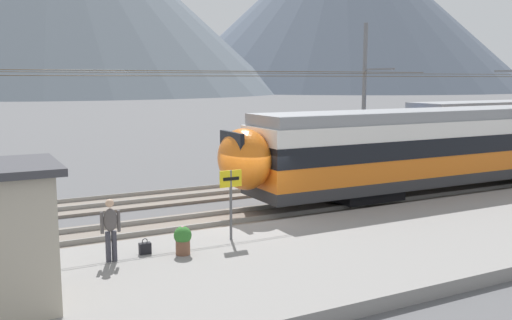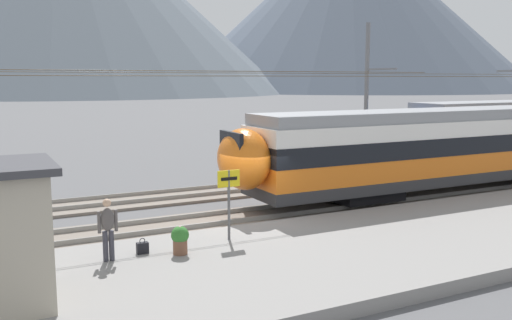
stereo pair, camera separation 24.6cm
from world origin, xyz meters
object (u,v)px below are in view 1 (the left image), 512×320
(passenger_walking, at_px, (111,227))
(train_near_platform, at_px, (485,142))
(platform_sign, at_px, (231,189))
(handbag_beside_passenger, at_px, (145,248))
(catenary_mast_far_side, at_px, (366,95))
(potted_plant_platform_edge, at_px, (183,239))

(passenger_walking, bearing_deg, train_near_platform, 11.12)
(train_near_platform, relative_size, platform_sign, 12.69)
(passenger_walking, height_order, handbag_beside_passenger, passenger_walking)
(passenger_walking, bearing_deg, platform_sign, 6.39)
(train_near_platform, relative_size, catenary_mast_far_side, 0.61)
(train_near_platform, height_order, potted_plant_platform_edge, train_near_platform)
(passenger_walking, bearing_deg, potted_plant_platform_edge, -9.31)
(catenary_mast_far_side, bearing_deg, platform_sign, -142.36)
(passenger_walking, height_order, potted_plant_platform_edge, passenger_walking)
(train_near_platform, relative_size, handbag_beside_passenger, 60.46)
(catenary_mast_far_side, xyz_separation_m, platform_sign, (-13.14, -10.13, -2.34))
(catenary_mast_far_side, bearing_deg, potted_plant_platform_edge, -144.00)
(potted_plant_platform_edge, bearing_deg, passenger_walking, 170.69)
(catenary_mast_far_side, bearing_deg, train_near_platform, -77.70)
(train_near_platform, height_order, passenger_walking, train_near_platform)
(catenary_mast_far_side, distance_m, platform_sign, 16.75)
(catenary_mast_far_side, height_order, handbag_beside_passenger, catenary_mast_far_side)
(train_near_platform, relative_size, potted_plant_platform_edge, 33.80)
(catenary_mast_far_side, distance_m, passenger_walking, 20.08)
(platform_sign, relative_size, passenger_walking, 1.25)
(platform_sign, bearing_deg, train_near_platform, 12.29)
(platform_sign, xyz_separation_m, handbag_beside_passenger, (-2.72, -0.19, -1.39))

